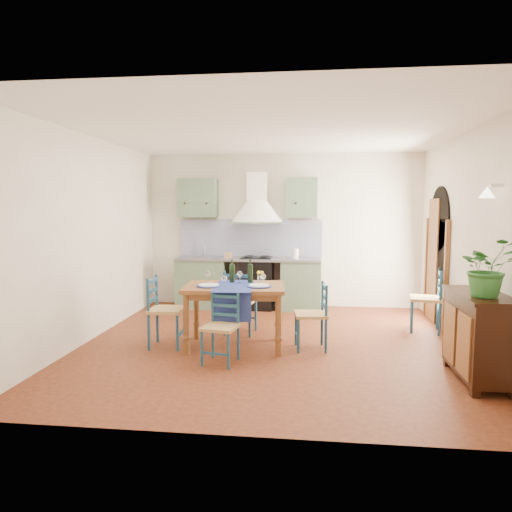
% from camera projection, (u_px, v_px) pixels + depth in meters
% --- Properties ---
extents(floor, '(5.00, 5.00, 0.00)m').
position_uv_depth(floor, '(271.00, 344.00, 6.10)').
color(floor, '#4A1C0F').
rests_on(floor, ground).
extents(back_wall, '(5.00, 0.96, 2.80)m').
position_uv_depth(back_wall, '(256.00, 250.00, 8.31)').
color(back_wall, silver).
rests_on(back_wall, ground).
extents(right_wall, '(0.26, 5.00, 2.80)m').
position_uv_depth(right_wall, '(464.00, 245.00, 5.96)').
color(right_wall, silver).
rests_on(right_wall, ground).
extents(left_wall, '(0.04, 5.00, 2.80)m').
position_uv_depth(left_wall, '(90.00, 238.00, 6.24)').
color(left_wall, silver).
rests_on(left_wall, ground).
extents(ceiling, '(5.00, 5.00, 0.01)m').
position_uv_depth(ceiling, '(272.00, 130.00, 5.81)').
color(ceiling, white).
rests_on(ceiling, back_wall).
extents(dining_table, '(1.34, 1.02, 1.13)m').
position_uv_depth(dining_table, '(235.00, 293.00, 5.91)').
color(dining_table, brown).
rests_on(dining_table, ground).
extents(chair_near, '(0.45, 0.45, 0.82)m').
position_uv_depth(chair_near, '(221.00, 327.00, 5.34)').
color(chair_near, navy).
rests_on(chair_near, ground).
extents(chair_far, '(0.48, 0.48, 0.93)m').
position_uv_depth(chair_far, '(240.00, 301.00, 6.58)').
color(chair_far, navy).
rests_on(chair_far, ground).
extents(chair_left, '(0.45, 0.45, 0.93)m').
position_uv_depth(chair_left, '(164.00, 310.00, 5.95)').
color(chair_left, navy).
rests_on(chair_left, ground).
extents(chair_right, '(0.44, 0.44, 0.86)m').
position_uv_depth(chair_right, '(313.00, 315.00, 5.85)').
color(chair_right, navy).
rests_on(chair_right, ground).
extents(chair_spare, '(0.51, 0.51, 0.93)m').
position_uv_depth(chair_spare, '(428.00, 299.00, 6.69)').
color(chair_spare, navy).
rests_on(chair_spare, ground).
extents(sideboard, '(0.50, 1.05, 0.94)m').
position_uv_depth(sideboard, '(479.00, 334.00, 4.76)').
color(sideboard, black).
rests_on(sideboard, ground).
extents(potted_plant, '(0.64, 0.60, 0.59)m').
position_uv_depth(potted_plant, '(487.00, 268.00, 4.50)').
color(potted_plant, '#2C6B2C').
rests_on(potted_plant, sideboard).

